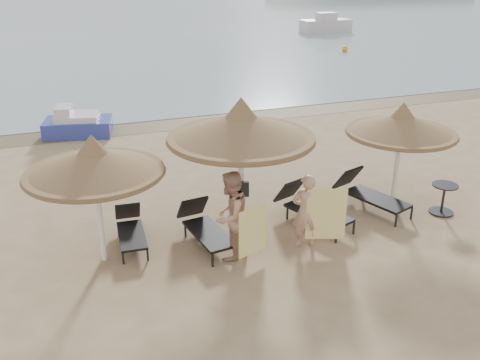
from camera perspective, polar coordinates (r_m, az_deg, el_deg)
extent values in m
plane|color=tan|center=(11.68, 1.10, -6.96)|extent=(160.00, 160.00, 0.00)
cube|color=brown|center=(20.06, -8.60, 5.81)|extent=(200.00, 1.60, 0.01)
cube|color=silver|center=(45.31, 9.12, 15.91)|extent=(4.00, 1.60, 1.00)
cube|color=silver|center=(45.23, 9.18, 16.85)|extent=(1.50, 1.00, 0.60)
cylinder|color=white|center=(11.05, -14.72, -3.80)|extent=(0.11, 0.11, 1.98)
cone|color=olive|center=(10.59, -15.36, 2.00)|extent=(2.73, 2.73, 0.52)
cone|color=olive|center=(10.48, -15.54, 3.58)|extent=(0.66, 0.66, 0.42)
cylinder|color=olive|center=(10.67, -15.23, 0.77)|extent=(2.68, 2.68, 0.09)
cylinder|color=white|center=(11.67, 0.10, -0.68)|extent=(0.13, 0.13, 2.29)
cone|color=olive|center=(11.19, 0.11, 5.84)|extent=(3.17, 3.17, 0.60)
cone|color=olive|center=(11.08, 0.11, 7.62)|extent=(0.76, 0.76, 0.49)
cylinder|color=olive|center=(11.27, 0.11, 4.46)|extent=(3.10, 3.10, 0.11)
cylinder|color=white|center=(13.69, 16.32, 1.17)|extent=(0.11, 0.11, 1.92)
cone|color=olive|center=(13.32, 16.87, 5.82)|extent=(2.66, 2.66, 0.50)
cone|color=olive|center=(13.24, 17.02, 7.07)|extent=(0.64, 0.64, 0.41)
cylinder|color=olive|center=(13.39, 16.75, 4.85)|extent=(2.60, 2.60, 0.09)
cylinder|color=black|center=(11.21, -12.35, -8.20)|extent=(0.04, 0.04, 0.25)
cylinder|color=black|center=(11.23, -9.82, -7.91)|extent=(0.04, 0.04, 0.25)
cylinder|color=black|center=(12.29, -12.83, -5.31)|extent=(0.04, 0.04, 0.25)
cylinder|color=black|center=(12.31, -10.53, -5.05)|extent=(0.04, 0.04, 0.25)
cube|color=black|center=(11.72, -11.47, -5.81)|extent=(0.63, 1.36, 0.05)
cube|color=black|center=(12.32, -11.90, -3.26)|extent=(0.57, 0.41, 0.50)
cylinder|color=black|center=(10.87, -2.95, -8.58)|extent=(0.05, 0.05, 0.28)
cylinder|color=black|center=(11.09, -0.26, -7.87)|extent=(0.05, 0.05, 0.28)
cylinder|color=black|center=(12.01, -5.85, -5.40)|extent=(0.05, 0.05, 0.28)
cylinder|color=black|center=(12.21, -3.37, -4.83)|extent=(0.05, 0.05, 0.28)
cube|color=black|center=(11.49, -3.30, -5.73)|extent=(0.83, 1.60, 0.06)
cube|color=black|center=(12.11, -5.11, -2.91)|extent=(0.68, 0.51, 0.58)
cylinder|color=black|center=(11.88, 10.22, -5.98)|extent=(0.05, 0.05, 0.30)
cylinder|color=black|center=(12.30, 12.03, -5.06)|extent=(0.05, 0.05, 0.30)
cylinder|color=black|center=(12.76, 5.07, -3.55)|extent=(0.05, 0.05, 0.30)
cylinder|color=black|center=(13.15, 6.93, -2.78)|extent=(0.05, 0.05, 0.30)
cube|color=black|center=(12.46, 8.35, -3.47)|extent=(1.18, 1.74, 0.06)
cube|color=black|center=(12.92, 5.31, -1.04)|extent=(0.78, 0.66, 0.61)
cylinder|color=black|center=(12.87, 16.30, -4.20)|extent=(0.05, 0.05, 0.30)
cylinder|color=black|center=(13.33, 17.82, -3.43)|extent=(0.05, 0.05, 0.30)
cylinder|color=black|center=(13.67, 11.24, -2.04)|extent=(0.05, 0.05, 0.30)
cylinder|color=black|center=(14.10, 12.84, -1.38)|extent=(0.05, 0.05, 0.30)
cube|color=black|center=(13.43, 14.38, -1.95)|extent=(1.15, 1.74, 0.06)
cube|color=black|center=(13.86, 11.42, 0.28)|extent=(0.78, 0.64, 0.61)
cylinder|color=black|center=(13.95, 20.65, -3.21)|extent=(0.58, 0.58, 0.04)
cylinder|color=black|center=(13.81, 20.85, -1.91)|extent=(0.06, 0.06, 0.70)
cylinder|color=black|center=(13.67, 21.06, -0.53)|extent=(0.62, 0.62, 0.03)
imported|color=tan|center=(10.75, -1.03, -3.12)|extent=(1.20, 1.15, 2.20)
imported|color=tan|center=(11.31, 7.06, -2.69)|extent=(0.98, 0.74, 1.93)
cube|color=yellow|center=(10.74, 1.37, -5.44)|extent=(0.70, 0.29, 1.04)
cube|color=yellow|center=(11.33, 9.17, -3.64)|extent=(0.79, 0.31, 1.17)
cube|color=white|center=(11.82, -0.20, -0.36)|extent=(0.29, 0.19, 0.35)
cube|color=black|center=(11.53, 0.38, -0.97)|extent=(0.25, 0.17, 0.34)
cube|color=#2C3890|center=(19.49, -16.87, 5.41)|extent=(2.48, 1.78, 0.56)
cube|color=silver|center=(19.39, -16.98, 6.40)|extent=(1.64, 1.40, 0.25)
cube|color=silver|center=(19.40, -18.26, 6.98)|extent=(0.70, 1.01, 0.36)
sphere|color=yellow|center=(36.23, 11.12, 13.59)|extent=(0.40, 0.40, 0.40)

